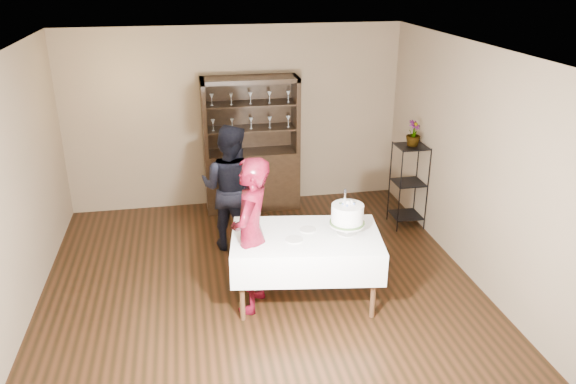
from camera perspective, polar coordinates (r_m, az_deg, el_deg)
name	(u,v)px	position (r m, az deg, el deg)	size (l,w,h in m)	color
floor	(260,283)	(6.72, -2.83, -9.22)	(5.00, 5.00, 0.00)	black
ceiling	(255,50)	(5.79, -3.35, 14.19)	(5.00, 5.00, 0.00)	silver
back_wall	(235,118)	(8.50, -5.38, 7.48)	(5.00, 0.02, 2.70)	brown
wall_left	(14,193)	(6.33, -26.09, -0.05)	(0.02, 5.00, 2.70)	brown
wall_right	(470,162)	(6.89, 18.02, 2.89)	(0.02, 5.00, 2.70)	brown
china_hutch	(252,166)	(8.48, -3.71, 2.66)	(1.40, 0.48, 2.00)	black
plant_etagere	(408,182)	(8.04, 12.14, 0.96)	(0.42, 0.42, 1.20)	black
cake_table	(306,250)	(6.14, 1.83, -5.94)	(1.72, 1.21, 0.80)	white
woman	(251,236)	(5.90, -3.78, -4.44)	(0.63, 0.41, 1.72)	#390510
man	(230,188)	(7.23, -5.87, 0.44)	(0.81, 0.63, 1.67)	black
cake	(347,216)	(6.02, 6.05, -2.40)	(0.44, 0.44, 0.53)	beige
plate_near	(294,240)	(5.93, 0.63, -4.87)	(0.19, 0.19, 0.01)	beige
plate_far	(308,230)	(6.14, 2.03, -3.85)	(0.18, 0.18, 0.01)	beige
potted_plant	(414,133)	(7.83, 12.63, 5.83)	(0.20, 0.20, 0.35)	#40602E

